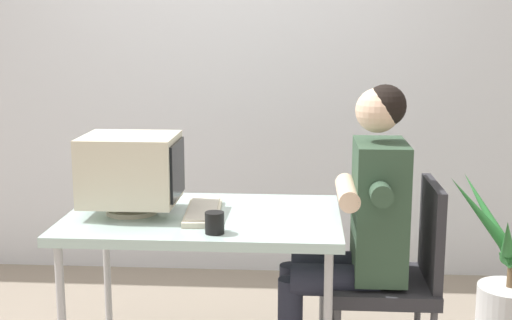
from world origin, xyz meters
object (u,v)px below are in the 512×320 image
object	(u,v)px
desk	(204,225)
keyboard	(203,211)
potted_plant	(512,277)
office_chair	(398,271)
crt_monitor	(131,170)
desk_mug	(215,223)
person_seated	(357,224)

from	to	relation	value
desk	keyboard	size ratio (longest dim) A/B	2.70
desk	potted_plant	bearing A→B (deg)	16.11
keyboard	office_chair	size ratio (longest dim) A/B	0.50
crt_monitor	office_chair	xyz separation A→B (m)	(1.19, -0.02, -0.44)
crt_monitor	keyboard	world-z (taller)	crt_monitor
office_chair	desk_mug	xyz separation A→B (m)	(-0.78, -0.27, 0.28)
desk	keyboard	bearing A→B (deg)	-84.44
desk	keyboard	world-z (taller)	keyboard
office_chair	potted_plant	bearing A→B (deg)	35.29
desk	keyboard	xyz separation A→B (m)	(0.00, -0.01, 0.07)
potted_plant	person_seated	bearing A→B (deg)	-151.29
desk	office_chair	world-z (taller)	office_chair
keyboard	person_seated	distance (m)	0.68
desk	desk_mug	bearing A→B (deg)	-72.85
office_chair	desk_mug	size ratio (longest dim) A/B	10.10
desk	person_seated	distance (m)	0.68
person_seated	potted_plant	world-z (taller)	person_seated
crt_monitor	desk	bearing A→B (deg)	-0.11
person_seated	desk_mug	xyz separation A→B (m)	(-0.59, -0.27, 0.07)
desk	potted_plant	distance (m)	1.60
keyboard	crt_monitor	bearing A→B (deg)	178.54
crt_monitor	keyboard	size ratio (longest dim) A/B	0.94
office_chair	person_seated	size ratio (longest dim) A/B	0.68
desk	crt_monitor	distance (m)	0.41
desk_mug	person_seated	bearing A→B (deg)	24.32
crt_monitor	person_seated	xyz separation A→B (m)	(1.00, -0.02, -0.22)
potted_plant	desk	bearing A→B (deg)	-163.89
person_seated	potted_plant	size ratio (longest dim) A/B	1.56
person_seated	desk_mug	bearing A→B (deg)	-155.68
desk	person_seated	xyz separation A→B (m)	(0.68, -0.01, 0.03)
potted_plant	crt_monitor	bearing A→B (deg)	-166.63
crt_monitor	office_chair	size ratio (longest dim) A/B	0.47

